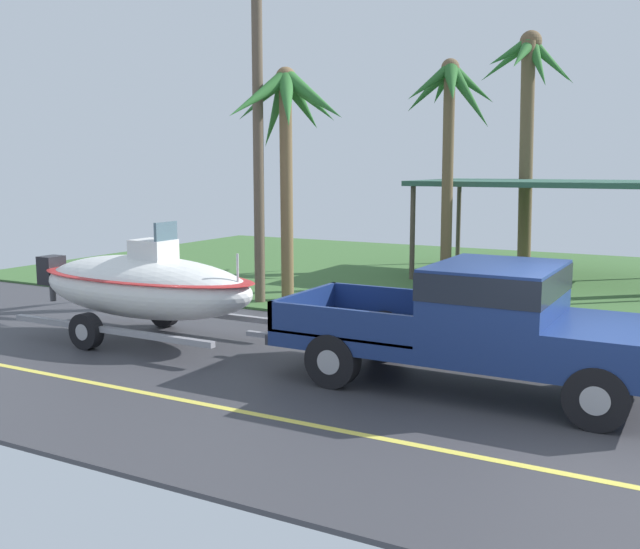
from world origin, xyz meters
The scene contains 7 objects.
pickup_truck_towing centered at (-1.53, 0.67, 1.03)m, with size 5.75×2.16×1.83m.
boat_on_trailer centered at (-8.01, 0.67, 1.01)m, with size 5.76×2.29×2.21m.
carport_awning centered at (-2.98, 11.58, 2.65)m, with size 7.08×4.53×2.78m.
palm_tree_near_left centered at (-5.05, 8.87, 4.55)m, with size 2.53×2.57×5.88m.
palm_tree_near_right centered at (-7.58, 5.13, 4.28)m, with size 2.95×3.50×5.41m.
palm_tree_far_left centered at (-4.21, 13.65, 5.33)m, with size 3.10×2.95×7.23m.
utility_pole centered at (-8.11, 4.68, 4.63)m, with size 0.24×1.80×8.94m.
Camera 1 is at (1.19, -9.42, 3.19)m, focal length 41.19 mm.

